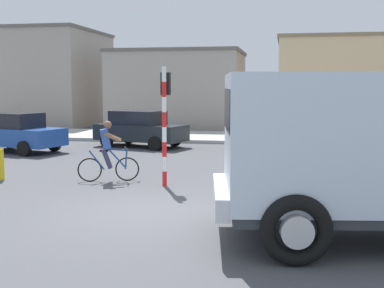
% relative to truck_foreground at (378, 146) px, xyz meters
% --- Properties ---
extents(ground_plane, '(120.00, 120.00, 0.00)m').
position_rel_truck_foreground_xyz_m(ground_plane, '(-4.50, 1.24, -1.67)').
color(ground_plane, '#4C4C51').
extents(sidewalk_far, '(80.00, 5.00, 0.16)m').
position_rel_truck_foreground_xyz_m(sidewalk_far, '(-4.50, 16.67, -1.59)').
color(sidewalk_far, '#ADADA8').
rests_on(sidewalk_far, ground).
extents(truck_foreground, '(5.73, 3.44, 2.90)m').
position_rel_truck_foreground_xyz_m(truck_foreground, '(0.00, 0.00, 0.00)').
color(truck_foreground, silver).
rests_on(truck_foreground, ground).
extents(cyclist, '(1.65, 0.68, 1.72)m').
position_rel_truck_foreground_xyz_m(cyclist, '(-6.47, 4.44, -0.80)').
color(cyclist, black).
rests_on(cyclist, ground).
extents(traffic_light_pole, '(0.24, 0.43, 3.20)m').
position_rel_truck_foreground_xyz_m(traffic_light_pole, '(-4.74, 4.16, 0.40)').
color(traffic_light_pole, red).
rests_on(traffic_light_pole, ground).
extents(car_red_near, '(4.31, 2.72, 1.60)m').
position_rel_truck_foreground_xyz_m(car_red_near, '(-12.40, 9.86, -0.85)').
color(car_red_near, '#234C9E').
rests_on(car_red_near, ground).
extents(car_far_side, '(4.32, 2.78, 1.60)m').
position_rel_truck_foreground_xyz_m(car_far_side, '(-7.89, 12.46, -0.85)').
color(car_far_side, '#1E2328').
rests_on(car_far_side, ground).
extents(bollard_far, '(0.14, 0.14, 0.90)m').
position_rel_truck_foreground_xyz_m(bollard_far, '(-9.55, 4.09, -1.22)').
color(bollard_far, gold).
rests_on(bollard_far, ground).
extents(building_corner_left, '(8.07, 7.93, 6.45)m').
position_rel_truck_foreground_xyz_m(building_corner_left, '(-18.34, 23.86, 1.56)').
color(building_corner_left, '#9E9389').
rests_on(building_corner_left, ground).
extents(building_mid_block, '(8.16, 6.68, 4.91)m').
position_rel_truck_foreground_xyz_m(building_mid_block, '(-8.38, 23.16, 0.79)').
color(building_mid_block, '#9E9389').
rests_on(building_mid_block, ground).
extents(building_corner_right, '(10.45, 6.61, 5.59)m').
position_rel_truck_foreground_xyz_m(building_corner_right, '(3.11, 23.32, 1.13)').
color(building_corner_right, '#D1B284').
rests_on(building_corner_right, ground).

